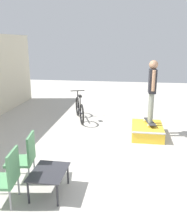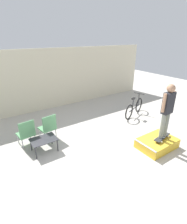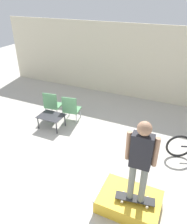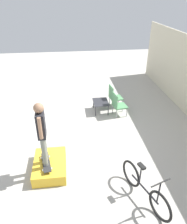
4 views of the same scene
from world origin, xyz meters
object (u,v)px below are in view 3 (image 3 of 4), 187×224
object	(u,v)px
skate_ramp_box	(129,202)
patio_chair_left	(52,104)
person_skater	(141,157)
skateboard_on_ramp	(135,199)
coffee_table	(51,117)
patio_chair_right	(71,108)

from	to	relation	value
skate_ramp_box	patio_chair_left	size ratio (longest dim) A/B	1.34
patio_chair_left	person_skater	bearing A→B (deg)	137.59
skateboard_on_ramp	person_skater	distance (m)	1.08
skate_ramp_box	coffee_table	size ratio (longest dim) A/B	1.59
person_skater	patio_chair_right	size ratio (longest dim) A/B	1.86
patio_chair_right	patio_chair_left	bearing A→B (deg)	-9.09
person_skater	patio_chair_left	xyz separation A→B (m)	(-3.75, 2.65, -0.97)
skate_ramp_box	skateboard_on_ramp	xyz separation A→B (m)	(0.13, -0.08, 0.24)
patio_chair_left	patio_chair_right	xyz separation A→B (m)	(0.77, 0.00, 0.00)
coffee_table	patio_chair_left	bearing A→B (deg)	120.45
skateboard_on_ramp	coffee_table	world-z (taller)	coffee_table
coffee_table	patio_chair_left	xyz separation A→B (m)	(-0.37, 0.63, 0.12)
skateboard_on_ramp	person_skater	size ratio (longest dim) A/B	0.45
person_skater	patio_chair_right	bearing A→B (deg)	136.42
skate_ramp_box	person_skater	size ratio (longest dim) A/B	0.72
skateboard_on_ramp	coffee_table	distance (m)	3.94
skate_ramp_box	person_skater	bearing A→B (deg)	-31.22
patio_chair_left	coffee_table	bearing A→B (deg)	113.24
person_skater	coffee_table	bearing A→B (deg)	147.20
patio_chair_right	person_skater	bearing A→B (deg)	129.28
skateboard_on_ramp	skate_ramp_box	bearing A→B (deg)	138.89
skateboard_on_ramp	patio_chair_right	size ratio (longest dim) A/B	0.84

